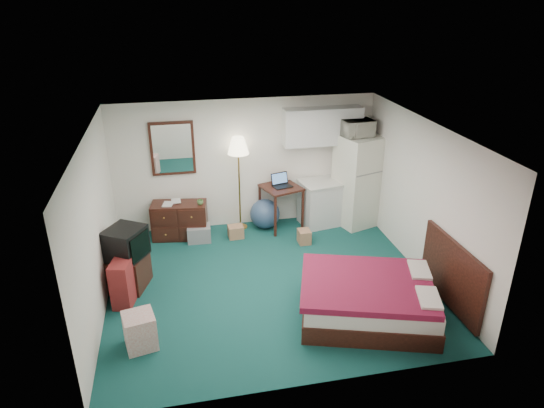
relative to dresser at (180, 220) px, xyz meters
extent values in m
cube|color=#0D383C|center=(1.33, -1.89, -0.34)|extent=(5.00, 4.50, 0.01)
cube|color=white|center=(1.33, -1.89, 2.16)|extent=(5.00, 4.50, 0.01)
cube|color=white|center=(1.33, 0.36, 0.91)|extent=(5.00, 0.01, 2.50)
cube|color=white|center=(1.33, -4.14, 0.91)|extent=(5.00, 0.01, 2.50)
cube|color=white|center=(-1.17, -1.89, 0.91)|extent=(0.01, 4.50, 2.50)
cube|color=white|center=(3.83, -1.89, 0.91)|extent=(0.01, 4.50, 2.50)
sphere|color=#31496D|center=(1.64, 0.07, -0.05)|extent=(0.74, 0.74, 0.58)
imported|color=silver|center=(3.37, -0.11, 1.64)|extent=(0.60, 0.39, 0.38)
imported|color=#9C7250|center=(-0.28, 0.01, 0.47)|extent=(0.18, 0.06, 0.25)
imported|color=#9C7250|center=(-0.13, 0.09, 0.46)|extent=(0.17, 0.03, 0.23)
imported|color=#537F43|center=(0.39, -0.13, 0.40)|extent=(0.13, 0.11, 0.11)
camera|label=1|loc=(0.02, -8.35, 3.97)|focal=32.00mm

